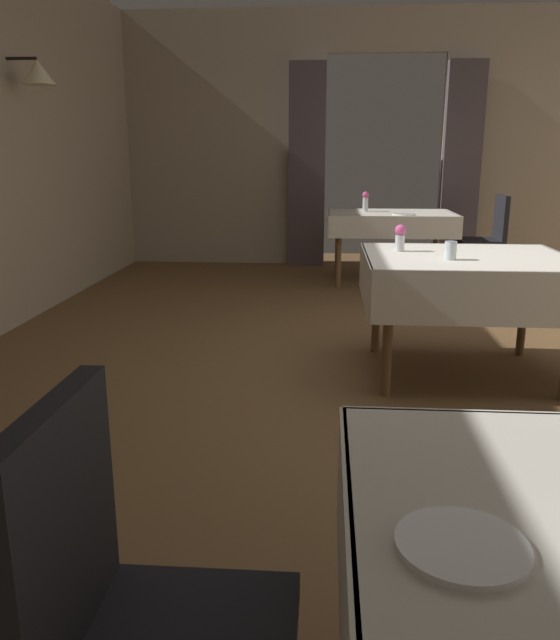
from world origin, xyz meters
The scene contains 11 objects.
ground centered at (0.00, 0.00, 0.00)m, with size 10.08×10.08×0.00m, color brown.
wall_back centered at (0.00, 4.18, 1.51)m, with size 6.40×0.27×3.00m.
dining_table_mid centered at (0.18, 0.05, 0.65)m, with size 1.23×1.07×0.75m.
dining_table_far centered at (0.01, 3.03, 0.66)m, with size 1.33×0.94×0.75m.
chair_near_left centered at (-1.01, -2.84, 0.52)m, with size 0.44×0.44×0.93m.
chair_far_right centered at (1.06, 3.09, 0.52)m, with size 0.44×0.44×0.93m.
plate_near_c centered at (-0.45, -2.93, 0.76)m, with size 0.21×0.21×0.01m, color white.
flower_vase_mid centered at (-0.21, 0.20, 0.84)m, with size 0.07×0.07×0.17m.
glass_mid_b centered at (0.05, -0.11, 0.80)m, with size 0.07×0.07×0.11m, color silver.
flower_vase_far centered at (-0.26, 3.10, 0.86)m, with size 0.07×0.07×0.21m.
plate_far_b centered at (0.11, 2.73, 0.76)m, with size 0.23×0.23×0.01m, color white.
Camera 1 is at (-0.67, -3.79, 1.34)m, focal length 35.32 mm.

